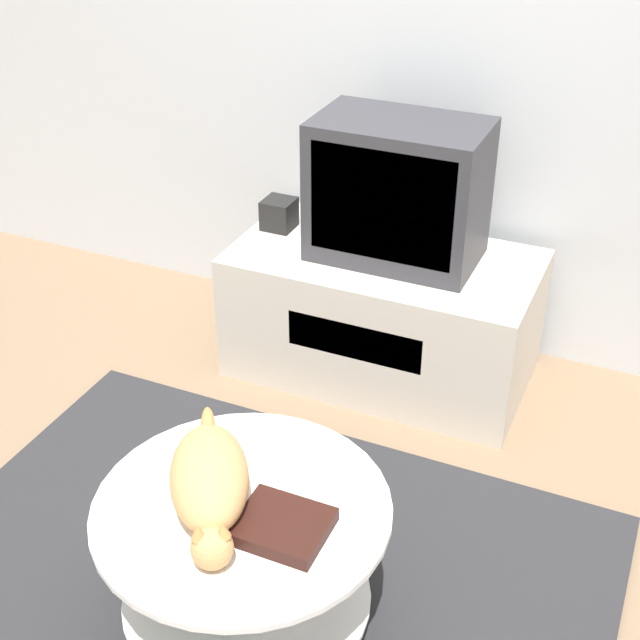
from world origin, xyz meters
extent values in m
plane|color=#7F664C|center=(0.00, 0.00, 0.00)|extent=(12.00, 12.00, 0.00)
cube|color=silver|center=(0.00, 1.64, 1.30)|extent=(8.00, 0.05, 2.60)
cube|color=#28282B|center=(0.00, 0.00, 0.01)|extent=(1.97, 1.59, 0.02)
cube|color=beige|center=(-0.05, 1.26, 0.25)|extent=(1.11, 0.59, 0.50)
cube|color=#B7AD9E|center=(-0.05, 0.97, 0.30)|extent=(0.50, 0.01, 0.14)
cube|color=#333338|center=(-0.02, 1.28, 0.75)|extent=(0.59, 0.36, 0.50)
cube|color=black|center=(-0.02, 1.10, 0.76)|extent=(0.51, 0.01, 0.39)
cube|color=black|center=(-0.50, 1.31, 0.55)|extent=(0.12, 0.12, 0.12)
cylinder|color=#B2B2B7|center=(0.06, -0.04, 0.03)|extent=(0.32, 0.32, 0.01)
cylinder|color=#B7B7BC|center=(0.06, -0.04, 0.22)|extent=(0.04, 0.04, 0.40)
cylinder|color=white|center=(0.06, -0.04, 0.12)|extent=(0.66, 0.66, 0.01)
cylinder|color=white|center=(0.06, -0.04, 0.43)|extent=(0.75, 0.75, 0.02)
cube|color=#1E664C|center=(-0.03, -0.11, 0.14)|extent=(0.23, 0.13, 0.04)
cube|color=#51387A|center=(0.17, 0.05, 0.13)|extent=(0.17, 0.12, 0.02)
cube|color=black|center=(0.19, -0.08, 0.46)|extent=(0.22, 0.19, 0.04)
ellipsoid|color=tan|center=(-0.02, -0.05, 0.51)|extent=(0.36, 0.42, 0.15)
sphere|color=tan|center=(0.09, -0.24, 0.49)|extent=(0.10, 0.10, 0.10)
cone|color=#D18447|center=(0.11, -0.22, 0.54)|extent=(0.04, 0.04, 0.04)
cone|color=#D18447|center=(0.06, -0.25, 0.54)|extent=(0.04, 0.04, 0.04)
ellipsoid|color=#D18447|center=(-0.15, 0.16, 0.47)|extent=(0.13, 0.17, 0.05)
camera|label=1|loc=(0.90, -1.46, 1.99)|focal=50.00mm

